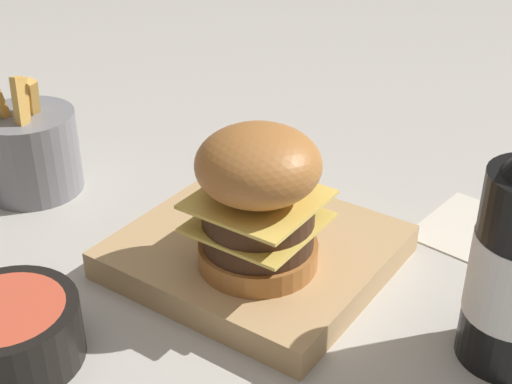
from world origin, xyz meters
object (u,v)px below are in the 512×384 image
at_px(serving_board, 256,251).
at_px(burger, 258,198).
at_px(fries_basket, 29,151).
at_px(side_bowl, 10,332).

distance_m(serving_board, burger, 0.09).
distance_m(fries_basket, side_bowl, 0.28).
distance_m(serving_board, side_bowl, 0.23).
bearing_deg(serving_board, burger, -52.63).
relative_size(serving_board, burger, 1.79).
bearing_deg(side_bowl, fries_basket, 136.45).
bearing_deg(fries_basket, burger, -1.41).
xyz_separation_m(serving_board, fries_basket, (-0.28, -0.02, 0.03)).
bearing_deg(side_bowl, serving_board, 68.49).
xyz_separation_m(serving_board, burger, (0.02, -0.03, 0.08)).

